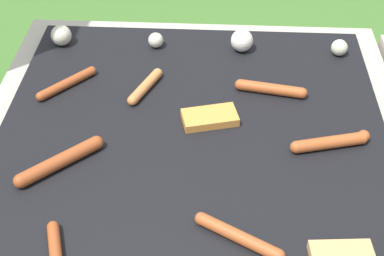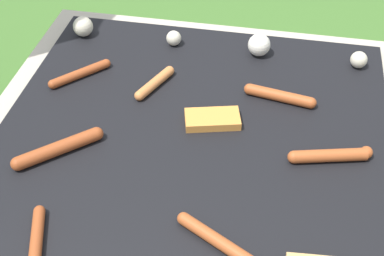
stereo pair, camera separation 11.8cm
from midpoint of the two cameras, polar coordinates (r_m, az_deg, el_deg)
The scene contains 11 objects.
ground_plane at distance 1.50m, azimuth 2.29°, elevation -12.41°, with size 14.00×14.00×0.00m, color #3D6628.
grill at distance 1.34m, azimuth 2.53°, elevation -7.36°, with size 0.99×0.99×0.41m.
sausage_back_right at distance 1.31m, azimuth -1.43°, elevation 4.73°, with size 0.07×0.14×0.02m.
sausage_front_center at distance 1.36m, azimuth -9.45°, elevation 5.65°, with size 0.13×0.13×0.02m.
sausage_mid_right at distance 1.18m, azimuth 17.34°, elevation -2.96°, with size 0.18×0.07×0.03m.
sausage_front_right at distance 1.16m, azimuth -11.29°, elevation -2.27°, with size 0.16×0.15×0.03m.
sausage_front_left at distance 1.30m, azimuth 11.92°, elevation 3.27°, with size 0.17×0.05×0.03m.
sausage_mid_left at distance 0.99m, azimuth 6.20°, elevation -12.04°, with size 0.16×0.10×0.02m.
sausage_back_center at distance 1.01m, azimuth -13.04°, elevation -11.65°, with size 0.06×0.15×0.02m.
bread_slice_right at distance 1.22m, azimuth 4.96°, elevation 0.82°, with size 0.14×0.09×0.02m.
mushroom_row at distance 1.44m, azimuth 3.67°, elevation 9.26°, with size 0.79×0.06×0.06m.
Camera 2 is at (0.16, -0.86, 1.23)m, focal length 50.00 mm.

